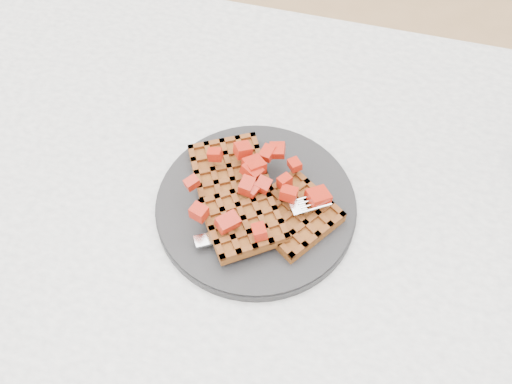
% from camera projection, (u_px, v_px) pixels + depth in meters
% --- Properties ---
extents(ground, '(4.00, 4.00, 0.00)m').
position_uv_depth(ground, '(274.00, 384.00, 1.34)').
color(ground, tan).
rests_on(ground, ground).
extents(table, '(1.20, 0.80, 0.75)m').
position_uv_depth(table, '(286.00, 267.00, 0.81)').
color(table, white).
rests_on(table, ground).
extents(plate, '(0.26, 0.26, 0.02)m').
position_uv_depth(plate, '(256.00, 206.00, 0.72)').
color(plate, black).
rests_on(plate, table).
extents(waffles, '(0.22, 0.20, 0.03)m').
position_uv_depth(waffles, '(255.00, 200.00, 0.71)').
color(waffles, brown).
rests_on(waffles, plate).
extents(strawberry_pile, '(0.15, 0.15, 0.02)m').
position_uv_depth(strawberry_pile, '(256.00, 186.00, 0.69)').
color(strawberry_pile, '#8A0900').
rests_on(strawberry_pile, waffles).
extents(fork, '(0.16, 0.12, 0.02)m').
position_uv_depth(fork, '(272.00, 222.00, 0.69)').
color(fork, silver).
rests_on(fork, plate).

